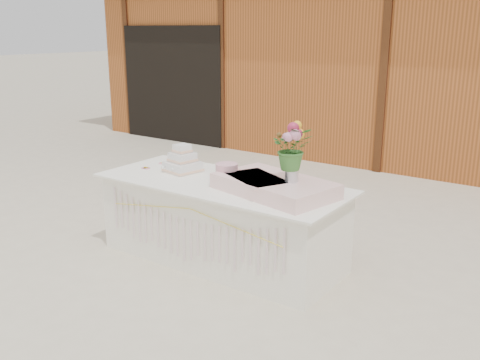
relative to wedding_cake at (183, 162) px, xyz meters
The scene contains 9 objects.
ground 1.02m from the wedding_cake, ahead, with size 80.00×80.00×0.00m, color beige.
barn 5.99m from the wedding_cake, 84.88° to the left, with size 12.60×4.60×3.30m.
cake_table 0.73m from the wedding_cake, ahead, with size 2.40×1.00×0.77m.
wedding_cake is the anchor object (origin of this frame).
pink_cake_stand 0.62m from the wedding_cake, ahead, with size 0.26×0.26×0.19m.
satin_runner 1.13m from the wedding_cake, ahead, with size 1.03×0.60×0.13m, color beige.
flower_vase 1.30m from the wedding_cake, ahead, with size 0.11×0.11×0.15m, color silver.
bouquet 1.35m from the wedding_cake, ahead, with size 0.33×0.29×0.37m, color #38712D.
loose_flowers 0.44m from the wedding_cake, behind, with size 0.14×0.35×0.02m, color pink, non-canonical shape.
Camera 1 is at (2.88, -3.79, 2.14)m, focal length 40.00 mm.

